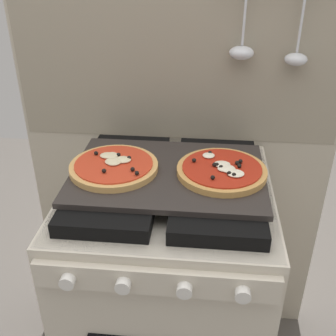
{
  "coord_description": "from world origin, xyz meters",
  "views": [
    {
      "loc": [
        0.1,
        -1.01,
        1.5
      ],
      "look_at": [
        0.0,
        0.0,
        0.93
      ],
      "focal_mm": 44.38,
      "sensor_mm": 36.0,
      "label": 1
    }
  ],
  "objects_px": {
    "stove": "(168,291)",
    "baking_tray": "(168,174)",
    "pizza_right": "(222,170)",
    "pizza_left": "(114,166)"
  },
  "relations": [
    {
      "from": "stove",
      "to": "pizza_left",
      "type": "xyz_separation_m",
      "value": [
        -0.15,
        -0.01,
        0.48
      ]
    },
    {
      "from": "baking_tray",
      "to": "pizza_left",
      "type": "height_order",
      "value": "pizza_left"
    },
    {
      "from": "pizza_left",
      "to": "stove",
      "type": "bearing_deg",
      "value": 2.03
    },
    {
      "from": "stove",
      "to": "baking_tray",
      "type": "distance_m",
      "value": 0.46
    },
    {
      "from": "pizza_left",
      "to": "pizza_right",
      "type": "distance_m",
      "value": 0.3
    },
    {
      "from": "stove",
      "to": "pizza_left",
      "type": "relative_size",
      "value": 3.61
    },
    {
      "from": "stove",
      "to": "baking_tray",
      "type": "xyz_separation_m",
      "value": [
        0.0,
        0.0,
        0.46
      ]
    },
    {
      "from": "stove",
      "to": "pizza_right",
      "type": "relative_size",
      "value": 3.61
    },
    {
      "from": "pizza_right",
      "to": "baking_tray",
      "type": "bearing_deg",
      "value": -179.73
    },
    {
      "from": "baking_tray",
      "to": "pizza_left",
      "type": "relative_size",
      "value": 2.17
    }
  ]
}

